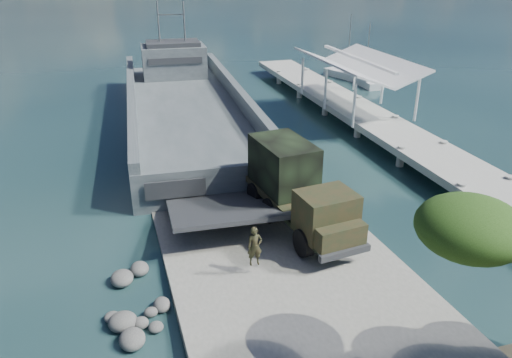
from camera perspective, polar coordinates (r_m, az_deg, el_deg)
name	(u,v)px	position (r m, az deg, el deg)	size (l,w,h in m)	color
ground	(291,284)	(21.71, 4.07, -11.83)	(1400.00, 1400.00, 0.00)	#173439
boat_ramp	(300,293)	(20.82, 5.09, -12.82)	(10.00, 18.00, 0.50)	gray
shoreline_rocks	(142,304)	(21.09, -12.88, -13.72)	(3.20, 5.60, 0.90)	#4F4F4D
pier	(360,105)	(41.65, 11.84, 8.25)	(6.40, 44.00, 6.10)	#A6A69C
landing_craft	(187,115)	(41.24, -7.91, 7.30)	(10.90, 36.01, 10.57)	#444D50
military_truck	(296,187)	(24.43, 4.64, -0.96)	(3.46, 8.38, 3.78)	black
soldier	(255,254)	(21.01, -0.14, -8.59)	(0.63, 0.42, 1.73)	#222F1A
sailboat_near	(366,82)	(55.39, 12.42, 10.82)	(1.79, 5.48, 6.61)	white
sailboat_far	(348,75)	(57.99, 10.46, 11.60)	(3.50, 6.11, 7.15)	white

